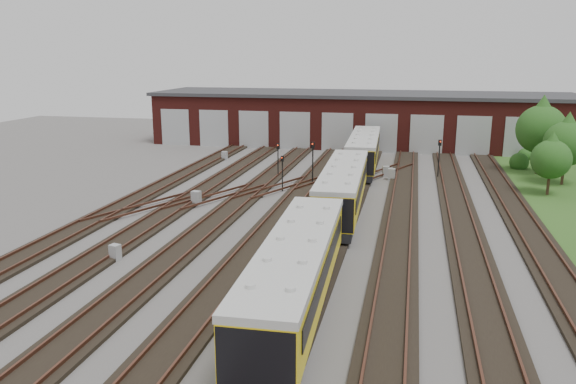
# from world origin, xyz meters

# --- Properties ---
(ground) EXTENTS (120.00, 120.00, 0.00)m
(ground) POSITION_xyz_m (0.00, 0.00, 0.00)
(ground) COLOR #494744
(ground) RESTS_ON ground
(track_network) EXTENTS (30.40, 70.00, 0.33)m
(track_network) POSITION_xyz_m (-0.17, 0.59, 0.11)
(track_network) COLOR black
(track_network) RESTS_ON ground
(maintenance_shed) EXTENTS (51.00, 12.50, 6.35)m
(maintenance_shed) POSITION_xyz_m (-0.01, 39.97, 3.20)
(maintenance_shed) COLOR #521814
(maintenance_shed) RESTS_ON ground
(metro_train) EXTENTS (3.17, 46.70, 3.02)m
(metro_train) POSITION_xyz_m (2.00, 7.81, 1.88)
(metro_train) COLOR black
(metro_train) RESTS_ON ground
(signal_mast_0) EXTENTS (0.26, 0.24, 2.95)m
(signal_mast_0) POSITION_xyz_m (-3.67, 13.41, 1.88)
(signal_mast_0) COLOR black
(signal_mast_0) RESTS_ON ground
(signal_mast_1) EXTENTS (0.30, 0.28, 3.67)m
(signal_mast_1) POSITION_xyz_m (-1.74, 16.60, 2.34)
(signal_mast_1) COLOR black
(signal_mast_1) RESTS_ON ground
(signal_mast_2) EXTENTS (0.26, 0.24, 3.13)m
(signal_mast_2) POSITION_xyz_m (-5.27, 18.51, 2.01)
(signal_mast_2) COLOR black
(signal_mast_2) RESTS_ON ground
(signal_mast_3) EXTENTS (0.30, 0.29, 3.54)m
(signal_mast_3) POSITION_xyz_m (8.93, 21.20, 2.25)
(signal_mast_3) COLOR black
(signal_mast_3) RESTS_ON ground
(relay_cabinet_0) EXTENTS (0.64, 0.58, 0.89)m
(relay_cabinet_0) POSITION_xyz_m (-8.96, -3.97, 0.44)
(relay_cabinet_0) COLOR #949699
(relay_cabinet_0) RESTS_ON ground
(relay_cabinet_1) EXTENTS (0.58, 0.51, 0.89)m
(relay_cabinet_1) POSITION_xyz_m (-12.89, 25.77, 0.44)
(relay_cabinet_1) COLOR #949699
(relay_cabinet_1) RESTS_ON ground
(relay_cabinet_2) EXTENTS (0.70, 0.62, 1.05)m
(relay_cabinet_2) POSITION_xyz_m (-8.98, 7.90, 0.52)
(relay_cabinet_2) COLOR #949699
(relay_cabinet_2) RESTS_ON ground
(relay_cabinet_3) EXTENTS (0.64, 0.54, 1.04)m
(relay_cabinet_3) POSITION_xyz_m (4.86, 19.68, 0.52)
(relay_cabinet_3) COLOR #949699
(relay_cabinet_3) RESTS_ON ground
(relay_cabinet_4) EXTENTS (0.65, 0.57, 0.97)m
(relay_cabinet_4) POSITION_xyz_m (4.30, 20.99, 0.49)
(relay_cabinet_4) COLOR #949699
(relay_cabinet_4) RESTS_ON ground
(tree_0) EXTENTS (4.46, 4.46, 7.38)m
(tree_0) POSITION_xyz_m (18.02, 25.18, 4.74)
(tree_0) COLOR #382719
(tree_0) RESTS_ON ground
(tree_1) EXTENTS (3.08, 3.08, 5.11)m
(tree_1) POSITION_xyz_m (17.24, 16.76, 3.28)
(tree_1) COLOR #382719
(tree_1) RESTS_ON ground
(tree_2) EXTENTS (3.80, 3.80, 6.29)m
(tree_2) POSITION_xyz_m (19.25, 20.90, 4.04)
(tree_2) COLOR #382719
(tree_2) RESTS_ON ground
(bush_1) EXTENTS (1.84, 1.84, 1.84)m
(bush_1) POSITION_xyz_m (16.84, 27.55, 0.92)
(bush_1) COLOR #1B4614
(bush_1) RESTS_ON ground
(bush_2) EXTENTS (1.44, 1.44, 1.44)m
(bush_2) POSITION_xyz_m (18.28, 32.82, 0.72)
(bush_2) COLOR #1B4614
(bush_2) RESTS_ON ground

